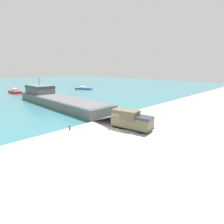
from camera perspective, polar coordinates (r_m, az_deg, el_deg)
ground_plane at (r=29.69m, az=0.05°, el=-5.16°), size 240.00×240.00×0.00m
landing_craft at (r=51.51m, az=-18.05°, el=4.32°), size 8.12×41.36×7.03m
military_truck at (r=28.83m, az=6.35°, el=-2.54°), size 3.63×7.18×3.11m
soldier_on_ramp at (r=32.16m, az=8.88°, el=-1.99°), size 0.29×0.47×1.69m
moored_boat_a at (r=80.34m, az=-29.09°, el=5.84°), size 3.21×7.57×2.05m
moored_boat_c at (r=85.09m, az=-9.23°, el=7.63°), size 6.46×8.28×1.30m
mooring_bollard at (r=29.34m, az=-13.64°, el=-4.93°), size 0.28×0.28×0.79m
cargo_crate at (r=29.31m, az=10.68°, el=-4.80°), size 0.85×1.02×0.84m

